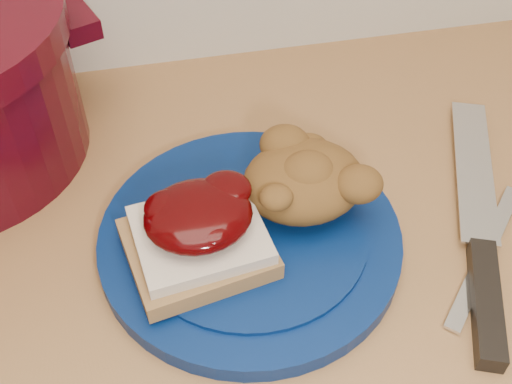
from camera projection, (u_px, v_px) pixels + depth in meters
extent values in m
cylinder|color=#051C50|center=(250.00, 239.00, 0.60)|extent=(0.30, 0.30, 0.02)
cube|color=olive|center=(198.00, 248.00, 0.56)|extent=(0.14, 0.12, 0.02)
cube|color=beige|center=(200.00, 235.00, 0.55)|extent=(0.12, 0.11, 0.01)
ellipsoid|color=black|center=(198.00, 215.00, 0.54)|extent=(0.10, 0.09, 0.03)
ellipsoid|color=brown|center=(303.00, 181.00, 0.59)|extent=(0.12, 0.11, 0.06)
cube|color=black|center=(486.00, 302.00, 0.55)|extent=(0.07, 0.12, 0.02)
cube|color=silver|center=(474.00, 167.00, 0.66)|extent=(0.11, 0.21, 0.00)
cube|color=silver|center=(486.00, 253.00, 0.59)|extent=(0.14, 0.15, 0.00)
cube|color=#3B050E|center=(74.00, 21.00, 0.67)|extent=(0.06, 0.07, 0.02)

